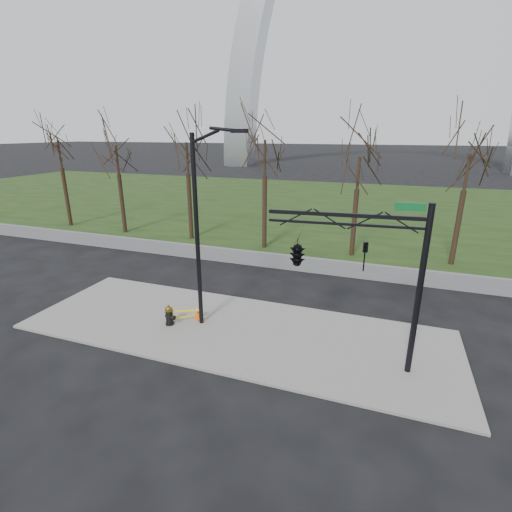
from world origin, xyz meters
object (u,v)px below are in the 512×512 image
(fire_hydrant, at_px, (169,315))
(street_light, at_px, (201,220))
(traffic_signal_mast, at_px, (320,254))
(traffic_cone, at_px, (198,312))

(fire_hydrant, distance_m, street_light, 4.45)
(fire_hydrant, relative_size, street_light, 0.11)
(traffic_signal_mast, bearing_deg, fire_hydrant, 171.16)
(traffic_cone, bearing_deg, traffic_signal_mast, -12.88)
(traffic_cone, height_order, street_light, street_light)
(fire_hydrant, bearing_deg, street_light, 32.60)
(traffic_signal_mast, bearing_deg, traffic_cone, 161.73)
(street_light, height_order, traffic_signal_mast, street_light)
(traffic_cone, height_order, traffic_signal_mast, traffic_signal_mast)
(fire_hydrant, distance_m, traffic_signal_mast, 7.34)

